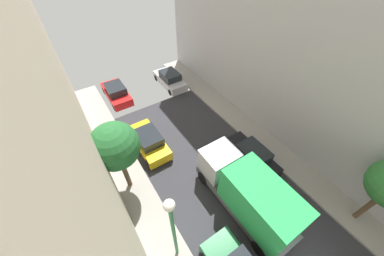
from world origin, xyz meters
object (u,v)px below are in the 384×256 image
object	(u,v)px
parked_car_right_2	(170,79)
delivery_truck	(248,193)
parked_car_left_4	(116,93)
lamp_post	(173,225)
parked_car_right_1	(251,156)
parked_car_left_3	(149,141)
street_tree_0	(115,147)

from	to	relation	value
parked_car_right_2	delivery_truck	size ratio (longest dim) A/B	0.64
parked_car_left_4	lamp_post	distance (m)	15.14
parked_car_left_4	parked_car_right_1	world-z (taller)	same
lamp_post	parked_car_left_3	bearing A→B (deg)	75.57
parked_car_right_1	parked_car_right_2	xyz separation A→B (m)	(0.00, 11.76, 0.00)
delivery_truck	parked_car_left_4	bearing A→B (deg)	100.37
parked_car_left_4	street_tree_0	bearing A→B (deg)	-104.60
lamp_post	parked_car_right_2	bearing A→B (deg)	62.36
parked_car_left_3	parked_car_right_2	distance (m)	8.49
parked_car_right_1	delivery_truck	distance (m)	3.67
parked_car_left_3	lamp_post	xyz separation A→B (m)	(-1.90, -7.39, 3.18)
parked_car_right_2	street_tree_0	world-z (taller)	street_tree_0
parked_car_right_2	street_tree_0	distance (m)	12.29
street_tree_0	parked_car_right_2	bearing A→B (deg)	48.21
parked_car_right_2	parked_car_left_4	bearing A→B (deg)	172.23
parked_car_left_4	street_tree_0	size ratio (longest dim) A/B	0.80
parked_car_right_1	street_tree_0	xyz separation A→B (m)	(-7.89, 2.93, 3.30)
parked_car_left_4	parked_car_right_2	xyz separation A→B (m)	(5.40, -0.74, 0.00)
lamp_post	parked_car_right_1	bearing A→B (deg)	16.62
parked_car_right_1	delivery_truck	bearing A→B (deg)	-140.18
parked_car_left_3	parked_car_right_2	world-z (taller)	same
parked_car_left_4	parked_car_right_1	xyz separation A→B (m)	(5.40, -12.50, 0.00)
parked_car_right_2	parked_car_right_1	bearing A→B (deg)	-90.00
parked_car_right_2	street_tree_0	xyz separation A→B (m)	(-7.89, -8.83, 3.30)
parked_car_right_2	parked_car_left_3	bearing A→B (deg)	-129.49
street_tree_0	lamp_post	world-z (taller)	lamp_post
parked_car_right_2	lamp_post	bearing A→B (deg)	-117.64
parked_car_right_2	lamp_post	distance (m)	16.05
delivery_truck	lamp_post	distance (m)	5.06
lamp_post	street_tree_0	bearing A→B (deg)	96.61
parked_car_left_3	delivery_truck	bearing A→B (deg)	-70.10
parked_car_left_3	delivery_truck	xyz separation A→B (m)	(2.70, -7.46, 1.07)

